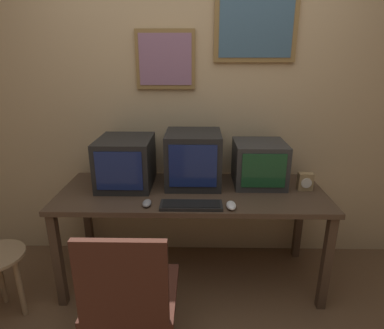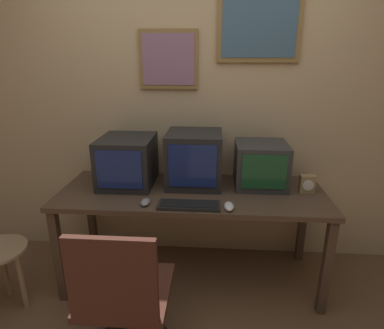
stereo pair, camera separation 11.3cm
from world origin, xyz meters
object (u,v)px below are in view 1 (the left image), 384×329
at_px(mouse_far_corner, 147,203).
at_px(office_chair, 132,310).
at_px(keyboard_main, 191,205).
at_px(monitor_center, 193,159).
at_px(desk_clock, 305,182).
at_px(monitor_left, 126,162).
at_px(mouse_near_keyboard, 231,205).
at_px(monitor_right, 259,163).

distance_m(mouse_far_corner, office_chair, 0.64).
bearing_deg(office_chair, keyboard_main, 58.94).
xyz_separation_m(monitor_center, office_chair, (-0.31, -0.91, -0.56)).
distance_m(keyboard_main, desk_clock, 0.87).
bearing_deg(office_chair, monitor_left, 101.95).
bearing_deg(mouse_far_corner, monitor_center, 52.86).
relative_size(monitor_center, office_chair, 0.45).
xyz_separation_m(monitor_left, desk_clock, (1.31, -0.08, -0.12)).
distance_m(monitor_center, mouse_near_keyboard, 0.52).
relative_size(mouse_near_keyboard, desk_clock, 0.92).
height_order(monitor_right, mouse_far_corner, monitor_right).
bearing_deg(monitor_left, monitor_center, 3.62).
bearing_deg(mouse_far_corner, monitor_left, 119.62).
bearing_deg(monitor_center, monitor_left, -176.38).
distance_m(monitor_right, mouse_far_corner, 0.90).
xyz_separation_m(monitor_left, mouse_far_corner, (0.20, -0.36, -0.16)).
height_order(mouse_far_corner, office_chair, office_chair).
xyz_separation_m(monitor_center, keyboard_main, (-0.01, -0.40, -0.19)).
relative_size(monitor_left, monitor_center, 1.10).
relative_size(keyboard_main, desk_clock, 3.12).
relative_size(monitor_right, keyboard_main, 0.93).
bearing_deg(keyboard_main, monitor_left, 142.94).
bearing_deg(office_chair, mouse_near_keyboard, 41.41).
bearing_deg(monitor_left, desk_clock, -3.39).
height_order(monitor_center, mouse_near_keyboard, monitor_center).
distance_m(monitor_center, desk_clock, 0.83).
distance_m(monitor_left, monitor_right, 0.99).
bearing_deg(keyboard_main, office_chair, -121.06).
height_order(keyboard_main, mouse_far_corner, mouse_far_corner).
distance_m(mouse_near_keyboard, office_chair, 0.84).
distance_m(keyboard_main, mouse_near_keyboard, 0.26).
bearing_deg(mouse_far_corner, monitor_right, 26.80).
relative_size(monitor_left, office_chair, 0.49).
bearing_deg(mouse_near_keyboard, monitor_left, 152.85).
bearing_deg(office_chair, monitor_center, 71.00).
bearing_deg(office_chair, mouse_far_corner, 88.03).
height_order(monitor_center, mouse_far_corner, monitor_center).
distance_m(monitor_center, keyboard_main, 0.44).
xyz_separation_m(monitor_left, monitor_right, (0.99, 0.04, -0.02)).
bearing_deg(monitor_center, office_chair, -109.00).
bearing_deg(monitor_right, desk_clock, -20.18).
relative_size(mouse_far_corner, office_chair, 0.11).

